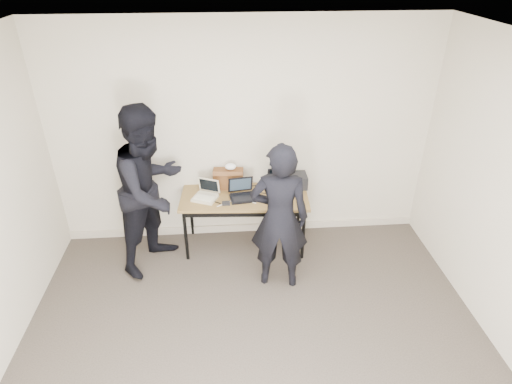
{
  "coord_description": "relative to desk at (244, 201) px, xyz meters",
  "views": [
    {
      "loc": [
        -0.22,
        -2.43,
        3.28
      ],
      "look_at": [
        0.1,
        1.6,
        0.95
      ],
      "focal_mm": 30.0,
      "sensor_mm": 36.0,
      "label": 1
    }
  ],
  "objects": [
    {
      "name": "desk",
      "position": [
        0.0,
        0.0,
        0.0
      ],
      "size": [
        1.54,
        0.75,
        0.72
      ],
      "rotation": [
        0.0,
        0.0,
        -0.06
      ],
      "color": "brown",
      "rests_on": "ground"
    },
    {
      "name": "room",
      "position": [
        0.01,
        -1.91,
        0.69
      ],
      "size": [
        4.6,
        4.6,
        2.8
      ],
      "color": "#433A33",
      "rests_on": "ground"
    },
    {
      "name": "baseboard",
      "position": [
        0.01,
        0.32,
        -0.61
      ],
      "size": [
        4.5,
        0.03,
        0.1
      ],
      "primitive_type": "cube",
      "color": "#BCB09C",
      "rests_on": "ground"
    },
    {
      "name": "equipment_box",
      "position": [
        0.63,
        0.19,
        0.14
      ],
      "size": [
        0.28,
        0.24,
        0.16
      ],
      "primitive_type": "cube",
      "rotation": [
        0.0,
        0.0,
        -0.0
      ],
      "color": "black",
      "rests_on": "desk"
    },
    {
      "name": "laptop_center",
      "position": [
        -0.03,
        -0.01,
        0.11
      ],
      "size": [
        0.33,
        0.32,
        0.22
      ],
      "rotation": [
        0.0,
        0.0,
        0.14
      ],
      "color": "black",
      "rests_on": "desk"
    },
    {
      "name": "laptop_beige",
      "position": [
        -0.45,
        -0.0,
        0.1
      ],
      "size": [
        0.35,
        0.34,
        0.21
      ],
      "rotation": [
        0.0,
        0.0,
        -0.41
      ],
      "color": "beige",
      "rests_on": "desk"
    },
    {
      "name": "leather_satchel",
      "position": [
        -0.18,
        0.23,
        0.19
      ],
      "size": [
        0.37,
        0.21,
        0.25
      ],
      "rotation": [
        0.0,
        0.0,
        -0.08
      ],
      "color": "brown",
      "rests_on": "desk"
    },
    {
      "name": "cables",
      "position": [
        0.05,
        0.01,
        0.06
      ],
      "size": [
        1.14,
        0.49,
        0.01
      ],
      "rotation": [
        0.0,
        0.0,
        0.13
      ],
      "color": "silver",
      "rests_on": "desk"
    },
    {
      "name": "laptop_right",
      "position": [
        0.47,
        0.16,
        0.11
      ],
      "size": [
        0.36,
        0.35,
        0.24
      ],
      "rotation": [
        0.0,
        0.0,
        0.1
      ],
      "color": "black",
      "rests_on": "desk"
    },
    {
      "name": "person_observer",
      "position": [
        -1.03,
        -0.19,
        0.31
      ],
      "size": [
        1.13,
        1.19,
        1.93
      ],
      "primitive_type": "imported",
      "rotation": [
        0.0,
        0.0,
        0.97
      ],
      "color": "black",
      "rests_on": "ground"
    },
    {
      "name": "person_typist",
      "position": [
        0.33,
        -0.68,
        0.18
      ],
      "size": [
        0.66,
        0.48,
        1.68
      ],
      "primitive_type": "imported",
      "rotation": [
        0.0,
        0.0,
        3.0
      ],
      "color": "black",
      "rests_on": "ground"
    },
    {
      "name": "power_brick",
      "position": [
        -0.22,
        -0.17,
        0.08
      ],
      "size": [
        0.09,
        0.06,
        0.03
      ],
      "primitive_type": "cube",
      "rotation": [
        0.0,
        0.0,
        0.01
      ],
      "color": "black",
      "rests_on": "desk"
    },
    {
      "name": "tissue",
      "position": [
        -0.15,
        0.23,
        0.34
      ],
      "size": [
        0.13,
        0.1,
        0.08
      ],
      "primitive_type": "ellipsoid",
      "rotation": [
        0.0,
        0.0,
        0.02
      ],
      "color": "white",
      "rests_on": "leather_satchel"
    }
  ]
}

